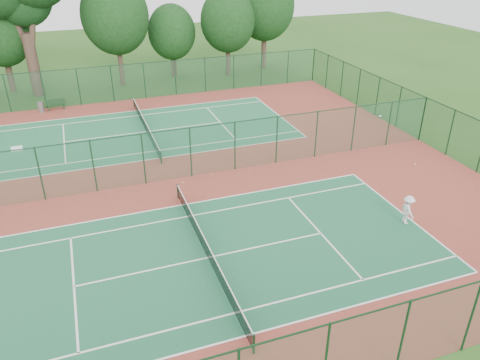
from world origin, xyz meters
name	(u,v)px	position (x,y,z in m)	size (l,w,h in m)	color
ground	(169,180)	(0.00, 0.00, 0.00)	(120.00, 120.00, 0.00)	#275119
red_pad	(169,180)	(0.00, 0.00, 0.01)	(40.00, 36.00, 0.01)	brown
court_near	(207,258)	(0.00, -9.00, 0.01)	(23.77, 10.97, 0.01)	#1D5D3C
court_far	(146,132)	(0.00, 9.00, 0.01)	(23.77, 10.97, 0.01)	#216A41
fence_north	(128,82)	(0.00, 18.00, 1.76)	(40.00, 0.09, 3.50)	#17472E
fence_east	(423,119)	(20.00, 0.00, 1.76)	(0.09, 36.00, 3.50)	#164329
fence_divider	(167,156)	(0.00, 0.00, 1.76)	(40.00, 0.09, 3.50)	#194D31
tennis_net_near	(207,249)	(0.00, -9.00, 0.54)	(0.10, 12.90, 0.97)	#12341B
tennis_net_far	(146,126)	(0.00, 9.00, 0.54)	(0.10, 12.90, 0.97)	#13341E
player_near	(408,210)	(11.38, -9.68, 0.87)	(1.10, 0.63, 1.71)	silver
trash_bin	(41,107)	(-8.15, 17.07, 0.49)	(0.53, 0.53, 0.96)	slate
bench	(56,104)	(-6.87, 17.33, 0.55)	(1.73, 0.65, 1.04)	black
kit_bag	(17,149)	(-9.76, 8.52, 0.16)	(0.80, 0.30, 0.30)	white
stray_ball_a	(183,182)	(0.74, -0.77, 0.05)	(0.07, 0.07, 0.07)	#DBEF37
stray_ball_b	(248,171)	(5.35, -0.63, 0.04)	(0.07, 0.07, 0.07)	#ADC12D
stray_ball_c	(211,175)	(2.77, -0.40, 0.04)	(0.07, 0.07, 0.07)	gold
evergreen_row	(127,82)	(0.50, 24.25, 0.00)	(39.00, 5.00, 12.00)	black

